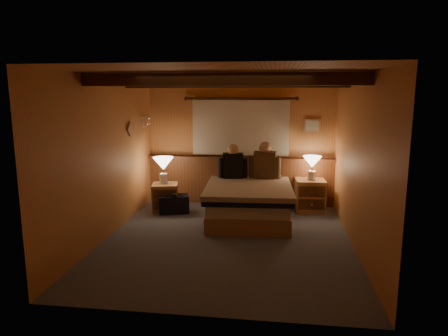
% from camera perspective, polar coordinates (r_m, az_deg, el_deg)
% --- Properties ---
extents(floor, '(4.20, 4.20, 0.00)m').
position_cam_1_polar(floor, '(6.02, 0.50, -10.21)').
color(floor, '#484D56').
rests_on(floor, ground).
extents(ceiling, '(4.20, 4.20, 0.00)m').
position_cam_1_polar(ceiling, '(5.64, 0.54, 13.26)').
color(ceiling, tan).
rests_on(ceiling, wall_back).
extents(wall_back, '(3.60, 0.00, 3.60)m').
position_cam_1_polar(wall_back, '(7.78, 2.40, 3.61)').
color(wall_back, '#D4884C').
rests_on(wall_back, floor).
extents(wall_left, '(0.00, 4.20, 4.20)m').
position_cam_1_polar(wall_left, '(6.19, -16.27, 1.44)').
color(wall_left, '#D4884C').
rests_on(wall_left, floor).
extents(wall_right, '(0.00, 4.20, 4.20)m').
position_cam_1_polar(wall_right, '(5.78, 18.54, 0.70)').
color(wall_right, '#D4884C').
rests_on(wall_right, floor).
extents(wall_front, '(3.60, 0.00, 3.60)m').
position_cam_1_polar(wall_front, '(3.67, -3.48, -4.11)').
color(wall_front, '#D4884C').
rests_on(wall_front, floor).
extents(wainscot, '(3.60, 0.23, 0.94)m').
position_cam_1_polar(wainscot, '(7.83, 2.32, -1.64)').
color(wainscot, brown).
rests_on(wainscot, wall_back).
extents(curtain_window, '(2.18, 0.09, 1.11)m').
position_cam_1_polar(curtain_window, '(7.67, 2.37, 5.94)').
color(curtain_window, '#492B12').
rests_on(curtain_window, wall_back).
extents(ceiling_beams, '(3.60, 1.65, 0.16)m').
position_cam_1_polar(ceiling_beams, '(5.78, 0.72, 12.30)').
color(ceiling_beams, '#492B12').
rests_on(ceiling_beams, ceiling).
extents(coat_rail, '(0.05, 0.55, 0.24)m').
position_cam_1_polar(coat_rail, '(7.57, -11.10, 6.80)').
color(coat_rail, white).
rests_on(coat_rail, wall_left).
extents(framed_print, '(0.30, 0.04, 0.25)m').
position_cam_1_polar(framed_print, '(7.72, 12.49, 5.94)').
color(framed_print, tan).
rests_on(framed_print, wall_back).
extents(bed, '(1.51, 1.88, 0.62)m').
position_cam_1_polar(bed, '(6.86, 3.54, -4.79)').
color(bed, '#B3814C').
rests_on(bed, floor).
extents(nightstand_left, '(0.53, 0.50, 0.50)m').
position_cam_1_polar(nightstand_left, '(7.49, -8.39, -4.14)').
color(nightstand_left, '#B3814C').
rests_on(nightstand_left, floor).
extents(nightstand_right, '(0.56, 0.51, 0.58)m').
position_cam_1_polar(nightstand_right, '(7.58, 12.17, -3.79)').
color(nightstand_right, '#B3814C').
rests_on(nightstand_right, floor).
extents(lamp_left, '(0.38, 0.38, 0.49)m').
position_cam_1_polar(lamp_left, '(7.39, -8.67, 0.40)').
color(lamp_left, silver).
rests_on(lamp_left, nightstand_left).
extents(lamp_right, '(0.34, 0.34, 0.44)m').
position_cam_1_polar(lamp_right, '(7.42, 12.47, 0.66)').
color(lamp_right, silver).
rests_on(lamp_right, nightstand_right).
extents(person_left, '(0.53, 0.25, 0.65)m').
position_cam_1_polar(person_left, '(7.28, 1.29, 0.59)').
color(person_left, black).
rests_on(person_left, bed).
extents(person_right, '(0.57, 0.25, 0.70)m').
position_cam_1_polar(person_right, '(7.29, 5.87, 0.71)').
color(person_right, '#513620').
rests_on(person_right, bed).
extents(duffel_bag, '(0.60, 0.46, 0.38)m').
position_cam_1_polar(duffel_bag, '(7.35, -7.15, -5.06)').
color(duffel_bag, black).
rests_on(duffel_bag, floor).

